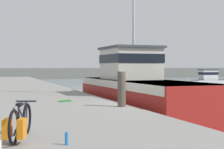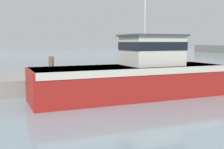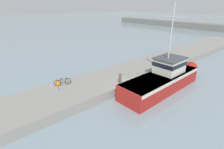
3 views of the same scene
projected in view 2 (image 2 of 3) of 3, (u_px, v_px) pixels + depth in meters
name	position (u px, v px, depth m)	size (l,w,h in m)	color
ground_plane	(66.00, 98.00, 16.00)	(320.00, 320.00, 0.00)	gray
dock_pier	(54.00, 81.00, 19.27)	(5.76, 80.00, 0.99)	gray
fishing_boat_main	(140.00, 74.00, 16.09)	(3.39, 13.10, 9.36)	maroon
mooring_post	(51.00, 67.00, 16.66)	(0.31, 0.31, 1.32)	#51473D
hose_coil	(86.00, 73.00, 19.21)	(0.59, 0.59, 0.04)	green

